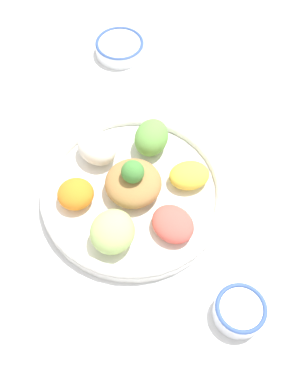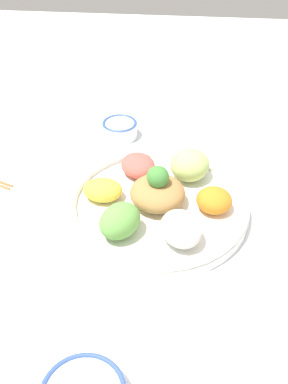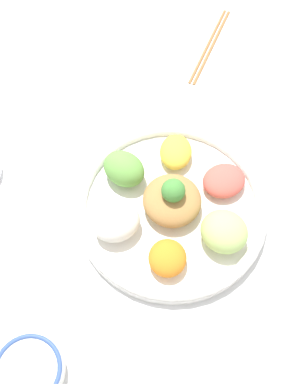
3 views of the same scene
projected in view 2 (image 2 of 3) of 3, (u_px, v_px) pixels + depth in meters
The scene contains 3 objects.
ground_plane at pixel (136, 220), 0.85m from camera, with size 2.40×2.40×0.00m, color white.
salad_platter at pixel (158, 201), 0.85m from camera, with size 0.35×0.35×0.10m.
sauce_bowl_red at pixel (120, 128), 1.07m from camera, with size 0.08×0.08×0.04m.
Camera 2 is at (-0.08, 0.62, 0.58)m, focal length 42.00 mm.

